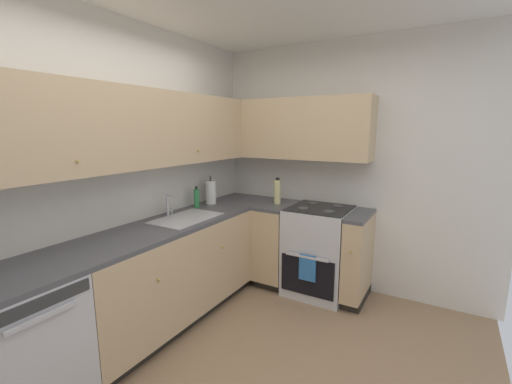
{
  "coord_description": "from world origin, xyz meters",
  "views": [
    {
      "loc": [
        -1.62,
        -0.95,
        1.72
      ],
      "look_at": [
        1.01,
        0.59,
        1.15
      ],
      "focal_mm": 23.61,
      "sensor_mm": 36.0,
      "label": 1
    }
  ],
  "objects_px": {
    "oven_range": "(319,250)",
    "paper_towel_roll": "(211,192)",
    "dishwasher": "(19,352)",
    "soap_bottle": "(197,198)",
    "oil_bottle": "(277,192)"
  },
  "relations": [
    {
      "from": "oven_range",
      "to": "oil_bottle",
      "type": "relative_size",
      "value": 3.7
    },
    {
      "from": "soap_bottle",
      "to": "paper_towel_roll",
      "type": "relative_size",
      "value": 0.71
    },
    {
      "from": "dishwasher",
      "to": "oven_range",
      "type": "xyz_separation_m",
      "value": [
        2.43,
        -0.96,
        0.02
      ]
    },
    {
      "from": "dishwasher",
      "to": "oven_range",
      "type": "bearing_deg",
      "value": -21.55
    },
    {
      "from": "oven_range",
      "to": "paper_towel_roll",
      "type": "bearing_deg",
      "value": 108.85
    },
    {
      "from": "soap_bottle",
      "to": "paper_towel_roll",
      "type": "xyz_separation_m",
      "value": [
        0.21,
        -0.02,
        0.03
      ]
    },
    {
      "from": "oven_range",
      "to": "paper_towel_roll",
      "type": "relative_size",
      "value": 3.37
    },
    {
      "from": "dishwasher",
      "to": "soap_bottle",
      "type": "relative_size",
      "value": 3.92
    },
    {
      "from": "dishwasher",
      "to": "soap_bottle",
      "type": "height_order",
      "value": "soap_bottle"
    },
    {
      "from": "soap_bottle",
      "to": "oil_bottle",
      "type": "distance_m",
      "value": 0.87
    },
    {
      "from": "dishwasher",
      "to": "oil_bottle",
      "type": "xyz_separation_m",
      "value": [
        2.41,
        -0.47,
        0.61
      ]
    },
    {
      "from": "dishwasher",
      "to": "paper_towel_roll",
      "type": "bearing_deg",
      "value": 4.49
    },
    {
      "from": "oven_range",
      "to": "oil_bottle",
      "type": "height_order",
      "value": "oil_bottle"
    },
    {
      "from": "paper_towel_roll",
      "to": "oil_bottle",
      "type": "xyz_separation_m",
      "value": [
        0.36,
        -0.63,
        0.01
      ]
    },
    {
      "from": "oven_range",
      "to": "dishwasher",
      "type": "bearing_deg",
      "value": 158.45
    }
  ]
}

